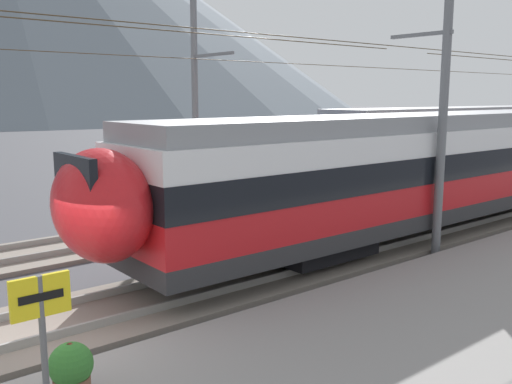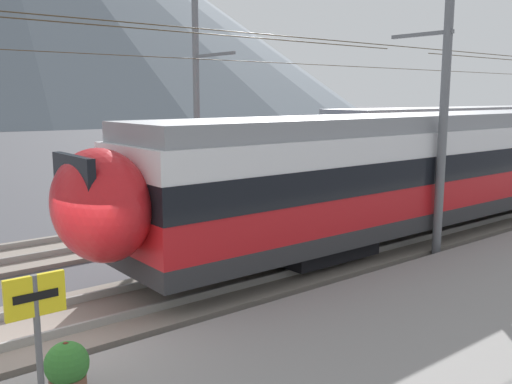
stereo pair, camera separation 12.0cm
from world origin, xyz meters
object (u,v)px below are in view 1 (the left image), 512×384
object	(u,v)px
train_near_platform	(473,159)
catenary_mast_mid	(439,113)
potted_plant_platform_edge	(71,369)
platform_sign	(42,319)
catenary_mast_far_side	(197,97)

from	to	relation	value
train_near_platform	catenary_mast_mid	xyz separation A→B (m)	(-4.58, -1.53, 1.70)
train_near_platform	catenary_mast_mid	bearing A→B (deg)	-161.52
catenary_mast_mid	potted_plant_platform_edge	world-z (taller)	catenary_mast_mid
train_near_platform	potted_plant_platform_edge	world-z (taller)	train_near_platform
train_near_platform	potted_plant_platform_edge	bearing A→B (deg)	-168.50
platform_sign	potted_plant_platform_edge	xyz separation A→B (m)	(0.55, 0.66, -1.06)
platform_sign	potted_plant_platform_edge	distance (m)	1.36
platform_sign	catenary_mast_far_side	bearing A→B (deg)	49.50
train_near_platform	catenary_mast_far_side	size ratio (longest dim) A/B	0.71
potted_plant_platform_edge	catenary_mast_far_side	bearing A→B (deg)	49.45
catenary_mast_far_side	platform_sign	distance (m)	14.96
catenary_mast_mid	potted_plant_platform_edge	size ratio (longest dim) A/B	50.82
train_near_platform	platform_sign	world-z (taller)	train_near_platform
train_near_platform	catenary_mast_far_side	world-z (taller)	catenary_mast_far_side
train_near_platform	platform_sign	distance (m)	16.52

